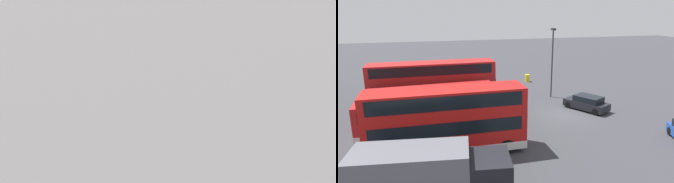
{
  "view_description": "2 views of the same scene",
  "coord_description": "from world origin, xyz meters",
  "views": [
    {
      "loc": [
        6.78,
        42.46,
        6.03
      ],
      "look_at": [
        -0.69,
        5.29,
        1.1
      ],
      "focal_mm": 35.52,
      "sensor_mm": 36.0,
      "label": 1
    },
    {
      "loc": [
        -24.67,
        12.48,
        9.59
      ],
      "look_at": [
        2.56,
        5.17,
        1.92
      ],
      "focal_mm": 32.97,
      "sensor_mm": 36.0,
      "label": 2
    }
  ],
  "objects": [
    {
      "name": "bus_single_deck_second",
      "position": [
        -1.58,
        12.26,
        1.62
      ],
      "size": [
        2.78,
        10.84,
        2.95
      ],
      "color": "#A51919",
      "rests_on": "ground"
    },
    {
      "name": "lamp_post_tall",
      "position": [
        5.89,
        -0.89,
        4.44
      ],
      "size": [
        0.7,
        0.3,
        7.54
      ],
      "color": "#38383D",
      "rests_on": "ground"
    },
    {
      "name": "ground_plane",
      "position": [
        0.0,
        0.0,
        0.0
      ],
      "size": [
        140.0,
        140.0,
        0.0
      ],
      "primitive_type": "plane",
      "color": "#38383D"
    },
    {
      "name": "depot_building_backdrop",
      "position": [
        5.68,
        32.32,
        3.57
      ],
      "size": [
        25.81,
        7.12,
        7.14
      ],
      "primitive_type": "cube",
      "color": "#9E9993",
      "rests_on": "ground"
    },
    {
      "name": "car_hatchback_silver",
      "position": [
        -8.16,
        -5.86,
        0.7
      ],
      "size": [
        4.71,
        3.19,
        1.43
      ],
      "color": "#1E479E",
      "rests_on": "ground"
    },
    {
      "name": "car_small_green",
      "position": [
        0.79,
        -2.46,
        0.7
      ],
      "size": [
        4.56,
        3.62,
        1.43
      ],
      "color": "black",
      "rests_on": "ground"
    },
    {
      "name": "tree_midleft",
      "position": [
        5.22,
        25.29,
        4.85
      ],
      "size": [
        4.58,
        4.58,
        7.16
      ],
      "color": "#4C3823",
      "rests_on": "ground"
    },
    {
      "name": "waste_bin_yellow",
      "position": [
        13.62,
        -0.75,
        0.47
      ],
      "size": [
        0.6,
        0.6,
        0.95
      ],
      "primitive_type": "cylinder",
      "color": "yellow",
      "rests_on": "ground"
    },
    {
      "name": "bus_single_deck_third",
      "position": [
        1.85,
        11.89,
        1.62
      ],
      "size": [
        3.18,
        10.91,
        2.95
      ],
      "color": "#A51919",
      "rests_on": "ground"
    },
    {
      "name": "box_truck_blue",
      "position": [
        -10.93,
        12.6,
        1.71
      ],
      "size": [
        3.44,
        7.76,
        3.2
      ],
      "color": "#595960",
      "rests_on": "ground"
    },
    {
      "name": "bus_double_decker_fourth",
      "position": [
        5.35,
        11.77,
        2.45
      ],
      "size": [
        2.71,
        12.01,
        4.55
      ],
      "color": "#A51919",
      "rests_on": "ground"
    },
    {
      "name": "bus_double_decker_near_end",
      "position": [
        -5.16,
        11.26,
        2.45
      ],
      "size": [
        2.63,
        10.4,
        4.55
      ],
      "color": "#B71411",
      "rests_on": "ground"
    }
  ]
}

